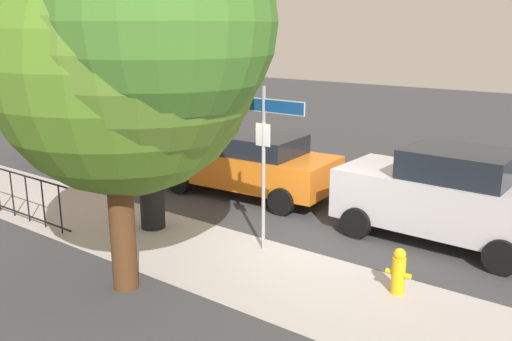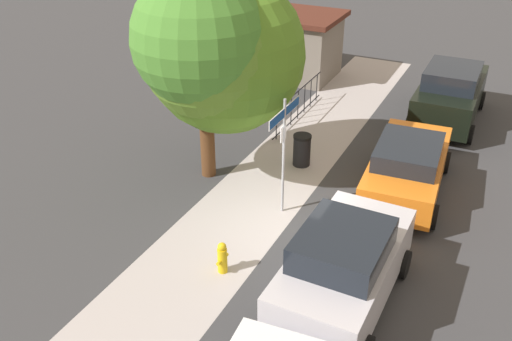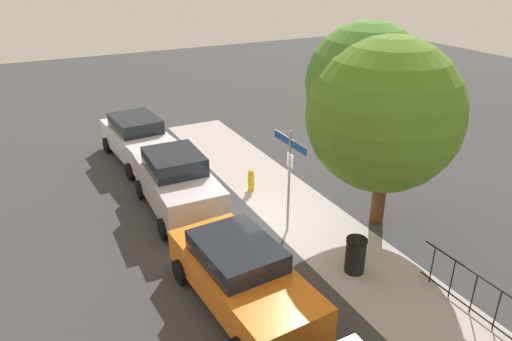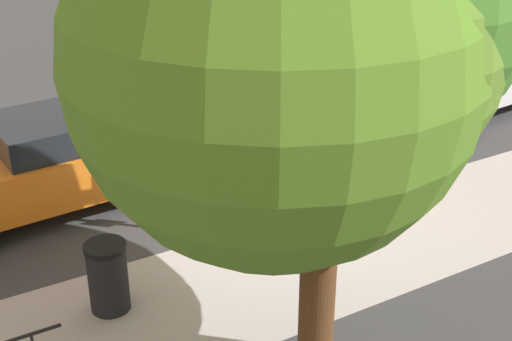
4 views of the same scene
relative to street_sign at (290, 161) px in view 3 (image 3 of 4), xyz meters
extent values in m
plane|color=#38383A|center=(-0.56, -0.40, -2.24)|extent=(60.00, 60.00, 0.00)
cube|color=#ABA2A1|center=(1.44, 0.90, -2.24)|extent=(24.00, 2.60, 0.00)
cylinder|color=#9EA0A5|center=(0.00, 0.00, -0.66)|extent=(0.07, 0.07, 3.16)
cube|color=#144799|center=(0.00, 0.00, 0.57)|extent=(1.74, 0.02, 0.22)
cube|color=white|center=(0.00, 0.00, 0.57)|extent=(1.77, 0.02, 0.25)
cube|color=silver|center=(0.00, 0.02, 0.02)|extent=(0.32, 0.02, 0.42)
cylinder|color=#54321B|center=(0.84, 2.71, -0.96)|extent=(0.41, 0.41, 2.56)
sphere|color=#518023|center=(1.16, 2.23, 1.38)|extent=(4.26, 4.26, 4.26)
sphere|color=#45812C|center=(0.13, 2.36, 2.02)|extent=(3.43, 3.43, 3.43)
sphere|color=#58832A|center=(0.61, 2.29, 1.61)|extent=(3.72, 3.72, 3.72)
cube|color=silver|center=(-7.27, -2.56, -1.47)|extent=(4.70, 2.17, 0.91)
cube|color=black|center=(-7.54, -2.58, -0.75)|extent=(2.31, 1.77, 0.52)
cylinder|color=black|center=(-5.78, -1.53, -1.92)|extent=(0.65, 0.27, 0.64)
cylinder|color=black|center=(-5.64, -3.35, -1.92)|extent=(0.65, 0.27, 0.64)
cylinder|color=black|center=(-8.89, -1.77, -1.92)|extent=(0.65, 0.27, 0.64)
cylinder|color=black|center=(-8.75, -3.59, -1.92)|extent=(0.65, 0.27, 0.64)
cube|color=silver|center=(-2.61, -2.51, -1.41)|extent=(4.17, 1.91, 1.03)
cube|color=black|center=(-2.86, -2.50, -0.61)|extent=(2.01, 1.65, 0.57)
cylinder|color=black|center=(-1.19, -1.61, -1.92)|extent=(0.64, 0.23, 0.64)
cylinder|color=black|center=(-1.22, -3.45, -1.92)|extent=(0.64, 0.23, 0.64)
cylinder|color=black|center=(-4.00, -1.56, -1.92)|extent=(0.64, 0.23, 0.64)
cylinder|color=black|center=(-4.03, -3.40, -1.92)|extent=(0.64, 0.23, 0.64)
cube|color=orange|center=(2.43, -2.65, -1.52)|extent=(4.63, 2.14, 0.80)
cube|color=black|center=(2.16, -2.67, -0.89)|extent=(2.27, 1.76, 0.47)
cylinder|color=black|center=(3.89, -1.63, -1.92)|extent=(0.65, 0.26, 0.64)
cylinder|color=black|center=(0.83, -1.85, -1.92)|extent=(0.65, 0.26, 0.64)
cylinder|color=black|center=(0.96, -3.68, -1.92)|extent=(0.65, 0.26, 0.64)
cylinder|color=black|center=(5.68, 1.90, -1.19)|extent=(4.31, 0.04, 0.04)
cylinder|color=black|center=(5.68, 1.90, -2.12)|extent=(4.31, 0.04, 0.04)
cylinder|color=black|center=(3.83, 1.90, -1.72)|extent=(0.03, 0.03, 1.05)
cylinder|color=black|center=(4.45, 1.90, -1.72)|extent=(0.03, 0.03, 1.05)
cylinder|color=black|center=(5.06, 1.90, -1.72)|extent=(0.03, 0.03, 1.05)
cylinder|color=black|center=(5.68, 1.90, -1.72)|extent=(0.03, 0.03, 1.05)
cylinder|color=yellow|center=(-2.85, 0.20, -1.93)|extent=(0.22, 0.22, 0.62)
sphere|color=yellow|center=(-2.85, 0.20, -1.56)|extent=(0.20, 0.20, 0.20)
cylinder|color=yellow|center=(-3.01, 0.20, -1.90)|extent=(0.10, 0.09, 0.09)
cylinder|color=yellow|center=(-2.69, 0.20, -1.90)|extent=(0.10, 0.09, 0.09)
cylinder|color=black|center=(2.58, 0.50, -1.79)|extent=(0.52, 0.52, 0.90)
cylinder|color=black|center=(2.58, 0.50, -1.30)|extent=(0.55, 0.55, 0.08)
camera|label=1|loc=(-5.89, 8.06, 1.95)|focal=38.45mm
camera|label=2|loc=(-11.42, -4.83, 5.93)|focal=39.44mm
camera|label=3|loc=(10.43, -6.41, 5.29)|focal=33.04mm
camera|label=4|loc=(4.68, 7.99, 3.45)|focal=49.10mm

